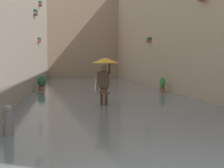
% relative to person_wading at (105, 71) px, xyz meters
% --- Properties ---
extents(ground_plane, '(74.98, 74.98, 0.00)m').
position_rel_person_wading_xyz_m(ground_plane, '(-0.50, -6.66, -1.52)').
color(ground_plane, '#605B56').
extents(flood_water, '(8.65, 35.99, 0.15)m').
position_rel_person_wading_xyz_m(flood_water, '(-0.50, -6.66, -1.44)').
color(flood_water, slate).
rests_on(flood_water, ground_plane).
extents(building_facade_left, '(2.04, 33.99, 10.39)m').
position_rel_person_wading_xyz_m(building_facade_left, '(-5.32, -6.65, 3.68)').
color(building_facade_left, tan).
rests_on(building_facade_left, ground_plane).
extents(building_facade_right, '(2.04, 33.99, 8.43)m').
position_rel_person_wading_xyz_m(building_facade_right, '(4.33, -6.65, 2.70)').
color(building_facade_right, '#A89989').
rests_on(building_facade_right, ground_plane).
extents(building_facade_far, '(11.45, 1.80, 10.57)m').
position_rel_person_wading_xyz_m(building_facade_far, '(-0.50, -22.55, 3.77)').
color(building_facade_far, gray).
rests_on(building_facade_far, ground_plane).
extents(person_wading, '(1.09, 1.09, 2.11)m').
position_rel_person_wading_xyz_m(person_wading, '(0.00, 0.00, 0.00)').
color(person_wading, black).
rests_on(person_wading, ground_plane).
extents(potted_plant_mid_right, '(0.49, 0.49, 1.03)m').
position_rel_person_wading_xyz_m(potted_plant_mid_right, '(2.98, -6.91, -0.95)').
color(potted_plant_mid_right, '#9E563D').
rests_on(potted_plant_mid_right, ground_plane).
extents(potted_plant_far_left, '(0.35, 0.35, 0.99)m').
position_rel_person_wading_xyz_m(potted_plant_far_left, '(-4.00, -4.79, -1.00)').
color(potted_plant_far_left, '#9E563D').
rests_on(potted_plant_far_left, ground_plane).
extents(mooring_bollard, '(0.24, 0.24, 0.86)m').
position_rel_person_wading_xyz_m(mooring_bollard, '(2.88, 4.64, -1.09)').
color(mooring_bollard, gray).
rests_on(mooring_bollard, ground_plane).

